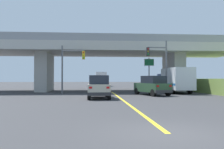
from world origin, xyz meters
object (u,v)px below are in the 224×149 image
suv_crossing (152,86)px  traffic_signal_farside (70,63)px  traffic_signal_nearside (160,61)px  box_truck (175,80)px  highway_sign (149,67)px  suv_lead (99,87)px  semi_truck_distant (101,79)px

suv_crossing → traffic_signal_farside: 9.63m
traffic_signal_nearside → box_truck: bearing=38.1°
suv_crossing → highway_sign: 7.62m
suv_lead → semi_truck_distant: (1.21, 32.11, 0.61)m
traffic_signal_farside → highway_sign: traffic_signal_farside is taller
traffic_signal_nearside → semi_truck_distant: traffic_signal_nearside is taller
suv_lead → box_truck: size_ratio=0.59×
suv_lead → highway_sign: highway_sign is taller
suv_lead → traffic_signal_nearside: traffic_signal_nearside is taller
traffic_signal_farside → highway_sign: size_ratio=1.21×
traffic_signal_nearside → semi_truck_distant: (-5.88, 26.62, -2.13)m
box_truck → traffic_signal_nearside: size_ratio=1.25×
box_truck → suv_lead: bearing=-142.2°
suv_lead → semi_truck_distant: semi_truck_distant is taller
suv_crossing → traffic_signal_nearside: 3.81m
traffic_signal_nearside → traffic_signal_farside: bearing=175.0°
suv_crossing → box_truck: (3.81, 4.06, 0.57)m
highway_sign → suv_lead: bearing=-123.8°
traffic_signal_nearside → suv_crossing: bearing=-123.3°
suv_lead → highway_sign: (6.99, 10.44, 2.23)m
traffic_signal_nearside → semi_truck_distant: 27.35m
suv_lead → suv_crossing: (5.64, 3.28, 0.00)m
traffic_signal_nearside → highway_sign: (-0.10, 4.95, -0.50)m
suv_lead → traffic_signal_farside: (-3.13, 6.38, 2.48)m
semi_truck_distant → highway_sign: bearing=-75.1°
box_truck → highway_sign: highway_sign is taller
suv_crossing → highway_sign: highway_sign is taller
suv_crossing → box_truck: bearing=28.6°
suv_lead → traffic_signal_nearside: (7.10, 5.49, 2.74)m
suv_crossing → semi_truck_distant: semi_truck_distant is taller
suv_lead → traffic_signal_farside: 7.53m
suv_lead → suv_crossing: same height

